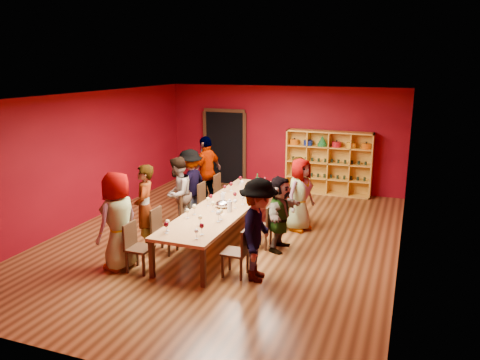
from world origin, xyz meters
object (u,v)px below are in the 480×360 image
person_left_0 (118,221)px  chair_person_left_2 (189,210)px  person_left_3 (190,184)px  chair_person_right_2 (264,224)px  wine_bottle (257,182)px  person_right_0 (258,230)px  chair_person_left_4 (221,190)px  chair_person_right_4 (286,201)px  person_left_4 (207,172)px  person_left_1 (145,208)px  chair_person_left_0 (136,244)px  shelving_unit (329,160)px  person_right_2 (280,213)px  spittoon_bowl (222,204)px  chair_person_right_0 (240,249)px  person_left_2 (178,194)px  tasting_table (225,207)px  chair_person_left_3 (206,199)px  person_right_3 (300,195)px  chair_person_right_3 (281,206)px  chair_person_left_1 (161,228)px  person_right_4 (300,190)px

person_left_0 → chair_person_left_2: person_left_0 is taller
person_left_3 → chair_person_right_2: bearing=67.4°
wine_bottle → person_right_0: bearing=-71.4°
chair_person_left_4 → chair_person_right_4: same height
person_left_3 → chair_person_right_4: size_ratio=1.88×
person_left_4 → wine_bottle: 1.50m
person_left_1 → wine_bottle: size_ratio=5.26×
wine_bottle → chair_person_left_0: bearing=-106.4°
person_right_0 → shelving_unit: bearing=-8.0°
person_left_0 → person_right_0: same height
person_right_2 → chair_person_left_4: bearing=49.7°
shelving_unit → chair_person_left_4: 3.34m
person_left_0 → chair_person_right_4: person_left_0 is taller
chair_person_left_0 → chair_person_left_4: (0.00, 3.96, 0.00)m
chair_person_left_0 → spittoon_bowl: (0.92, 1.82, 0.32)m
chair_person_right_0 → spittoon_bowl: size_ratio=3.01×
person_left_2 → chair_person_left_4: size_ratio=1.87×
tasting_table → chair_person_left_2: (-0.91, 0.14, -0.20)m
chair_person_left_3 → person_right_0: (2.16, -2.59, 0.40)m
person_left_4 → shelving_unit: bearing=144.3°
chair_person_left_0 → chair_person_right_2: bearing=45.4°
person_right_3 → chair_person_right_0: bearing=-165.7°
chair_person_left_0 → person_left_0: (-0.34, 0.00, 0.40)m
person_left_0 → chair_person_left_2: bearing=-178.4°
person_left_2 → spittoon_bowl: size_ratio=5.62×
chair_person_left_2 → person_left_3: size_ratio=0.53×
chair_person_left_2 → chair_person_right_3: bearing=27.8°
person_left_2 → person_right_3: 2.70m
chair_person_left_0 → person_left_3: 3.06m
chair_person_left_1 → person_left_4: 3.10m
person_right_0 → chair_person_left_4: bearing=24.9°
person_left_3 → person_right_3: size_ratio=1.03×
chair_person_left_4 → chair_person_right_2: (1.82, -2.11, 0.00)m
person_left_3 → person_right_4: size_ratio=1.06×
chair_person_right_2 → person_right_2: person_right_2 is taller
spittoon_bowl → chair_person_left_2: bearing=161.2°
chair_person_left_3 → person_right_4: person_right_4 is taller
person_right_2 → person_right_4: size_ratio=0.96×
person_right_0 → wine_bottle: (-1.08, 3.21, -0.02)m
chair_person_left_0 → chair_person_right_0: 1.87m
chair_person_left_3 → chair_person_left_4: size_ratio=1.00×
chair_person_left_0 → chair_person_left_1: 0.91m
person_right_3 → spittoon_bowl: 1.84m
chair_person_left_1 → person_right_2: (2.14, 0.94, 0.26)m
person_right_3 → person_right_4: size_ratio=1.04×
person_left_0 → chair_person_right_0: (2.16, 0.43, -0.40)m
spittoon_bowl → chair_person_left_0: bearing=-116.9°
person_right_4 → shelving_unit: bearing=-7.1°
shelving_unit → chair_person_left_4: shelving_unit is taller
chair_person_right_2 → person_right_3: 1.36m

